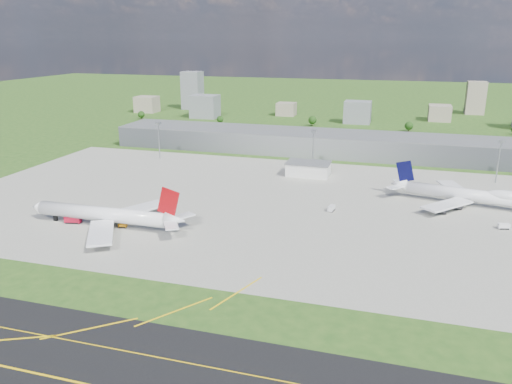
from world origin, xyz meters
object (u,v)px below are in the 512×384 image
(airliner_red_twin, at_px, (108,215))
(fire_truck, at_px, (73,220))
(van_white_near, at_px, (331,208))
(airliner_blue_quad, at_px, (471,195))
(tug_yellow, at_px, (123,226))
(van_white_far, at_px, (504,226))

(airliner_red_twin, relative_size, fire_truck, 9.98)
(van_white_near, bearing_deg, fire_truck, 124.45)
(airliner_blue_quad, relative_size, tug_yellow, 19.77)
(tug_yellow, xyz_separation_m, van_white_near, (87.82, 49.36, 0.43))
(airliner_blue_quad, distance_m, fire_truck, 196.68)
(airliner_blue_quad, relative_size, van_white_near, 13.45)
(airliner_blue_quad, height_order, fire_truck, airliner_blue_quad)
(airliner_red_twin, relative_size, tug_yellow, 19.97)
(airliner_red_twin, relative_size, van_white_far, 14.50)
(airliner_red_twin, bearing_deg, van_white_far, -164.66)
(airliner_red_twin, height_order, van_white_far, airliner_red_twin)
(fire_truck, distance_m, van_white_near, 123.95)
(van_white_far, bearing_deg, airliner_red_twin, -178.42)
(airliner_red_twin, distance_m, van_white_near, 107.14)
(fire_truck, bearing_deg, airliner_blue_quad, 12.86)
(airliner_red_twin, height_order, van_white_near, airliner_red_twin)
(fire_truck, distance_m, van_white_far, 197.08)
(tug_yellow, distance_m, van_white_near, 100.74)
(airliner_red_twin, xyz_separation_m, van_white_near, (94.37, 50.54, -4.36))
(tug_yellow, height_order, van_white_far, van_white_far)
(airliner_red_twin, xyz_separation_m, van_white_far, (172.39, 48.12, -4.44))
(tug_yellow, bearing_deg, fire_truck, 175.13)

